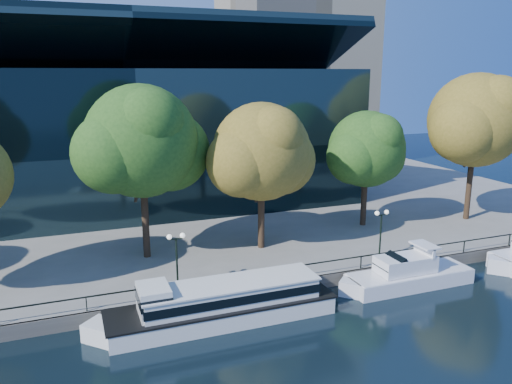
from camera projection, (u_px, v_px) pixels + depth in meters
name	position (u px, v px, depth m)	size (l,w,h in m)	color
ground	(254.00, 322.00, 32.12)	(160.00, 160.00, 0.00)	black
promenade	(156.00, 192.00, 65.07)	(90.00, 67.08, 1.00)	slate
railing	(237.00, 275.00, 34.62)	(88.20, 0.08, 0.99)	black
convention_building	(125.00, 136.00, 57.65)	(50.00, 24.57, 21.43)	black
tour_boat	(217.00, 302.00, 31.89)	(16.13, 3.60, 3.06)	silver
cruiser_near	(405.00, 274.00, 37.17)	(10.84, 2.79, 3.14)	silver
tree_2	(144.00, 144.00, 38.58)	(11.01, 9.03, 13.86)	black
tree_3	(264.00, 154.00, 40.97)	(10.14, 8.31, 12.35)	black
tree_4	(368.00, 151.00, 47.50)	(9.12, 7.48, 11.18)	black
tree_5	(478.00, 122.00, 48.99)	(11.52, 9.45, 14.67)	black
lamp_1	(176.00, 248.00, 33.92)	(1.26, 0.36, 4.03)	black
lamp_2	(381.00, 223.00, 39.60)	(1.26, 0.36, 4.03)	black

